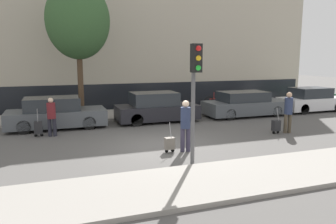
{
  "coord_description": "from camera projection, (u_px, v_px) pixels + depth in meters",
  "views": [
    {
      "loc": [
        -3.66,
        -10.94,
        3.21
      ],
      "look_at": [
        0.86,
        1.8,
        0.95
      ],
      "focal_mm": 35.0,
      "sensor_mm": 36.0,
      "label": 1
    }
  ],
  "objects": [
    {
      "name": "ground_plane",
      "position": [
        162.0,
        147.0,
        11.9
      ],
      "size": [
        80.0,
        80.0,
        0.0
      ],
      "primitive_type": "plane",
      "color": "#565451"
    },
    {
      "name": "trolley_center",
      "position": [
        170.0,
        143.0,
        11.14
      ],
      "size": [
        0.34,
        0.29,
        1.05
      ],
      "color": "slate",
      "rests_on": "ground_plane"
    },
    {
      "name": "parked_car_3",
      "position": [
        311.0,
        100.0,
        19.66
      ],
      "size": [
        3.96,
        1.7,
        1.43
      ],
      "color": "silver",
      "rests_on": "ground_plane"
    },
    {
      "name": "parked_car_2",
      "position": [
        245.0,
        105.0,
        18.04
      ],
      "size": [
        4.65,
        1.83,
        1.37
      ],
      "color": "#4C5156",
      "rests_on": "ground_plane"
    },
    {
      "name": "building_facade",
      "position": [
        109.0,
        29.0,
        20.99
      ],
      "size": [
        28.0,
        3.0,
        10.05
      ],
      "color": "#B7AD99",
      "rests_on": "ground_plane"
    },
    {
      "name": "parked_car_1",
      "position": [
        156.0,
        108.0,
        16.46
      ],
      "size": [
        4.09,
        1.78,
        1.49
      ],
      "color": "black",
      "rests_on": "ground_plane"
    },
    {
      "name": "pedestrian_right",
      "position": [
        288.0,
        110.0,
        13.93
      ],
      "size": [
        0.35,
        0.34,
        1.76
      ],
      "rotation": [
        0.0,
        0.0,
        -0.1
      ],
      "color": "#4C4233",
      "rests_on": "ground_plane"
    },
    {
      "name": "trolley_left",
      "position": [
        38.0,
        128.0,
        13.37
      ],
      "size": [
        0.34,
        0.29,
        1.17
      ],
      "color": "#262628",
      "rests_on": "ground_plane"
    },
    {
      "name": "parked_car_0",
      "position": [
        56.0,
        114.0,
        14.92
      ],
      "size": [
        4.36,
        1.79,
        1.42
      ],
      "color": "#4C5156",
      "rests_on": "ground_plane"
    },
    {
      "name": "bare_tree_near_crossing",
      "position": [
        78.0,
        21.0,
        16.09
      ],
      "size": [
        3.12,
        3.12,
        6.8
      ],
      "color": "#4C3826",
      "rests_on": "sidewalk_far"
    },
    {
      "name": "parked_bicycle",
      "position": [
        216.0,
        102.0,
        20.32
      ],
      "size": [
        1.77,
        0.06,
        0.96
      ],
      "color": "black",
      "rests_on": "sidewalk_far"
    },
    {
      "name": "traffic_light",
      "position": [
        195.0,
        80.0,
        9.35
      ],
      "size": [
        0.28,
        0.47,
        3.59
      ],
      "color": "#515154",
      "rests_on": "ground_plane"
    },
    {
      "name": "pedestrian_center",
      "position": [
        186.0,
        123.0,
        11.13
      ],
      "size": [
        0.35,
        0.34,
        1.78
      ],
      "rotation": [
        0.0,
        0.0,
        -0.16
      ],
      "color": "#383347",
      "rests_on": "ground_plane"
    },
    {
      "name": "sidewalk_far",
      "position": [
        123.0,
        114.0,
        18.4
      ],
      "size": [
        28.0,
        3.0,
        0.12
      ],
      "color": "gray",
      "rests_on": "ground_plane"
    },
    {
      "name": "sidewalk_near",
      "position": [
        209.0,
        181.0,
        8.41
      ],
      "size": [
        28.0,
        2.5,
        0.12
      ],
      "color": "gray",
      "rests_on": "ground_plane"
    },
    {
      "name": "pedestrian_left",
      "position": [
        51.0,
        115.0,
        13.35
      ],
      "size": [
        0.34,
        0.34,
        1.6
      ],
      "rotation": [
        0.0,
        0.0,
        -0.23
      ],
      "color": "#23232D",
      "rests_on": "ground_plane"
    },
    {
      "name": "trolley_right",
      "position": [
        276.0,
        126.0,
        13.91
      ],
      "size": [
        0.34,
        0.29,
        1.12
      ],
      "color": "#262628",
      "rests_on": "ground_plane"
    }
  ]
}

